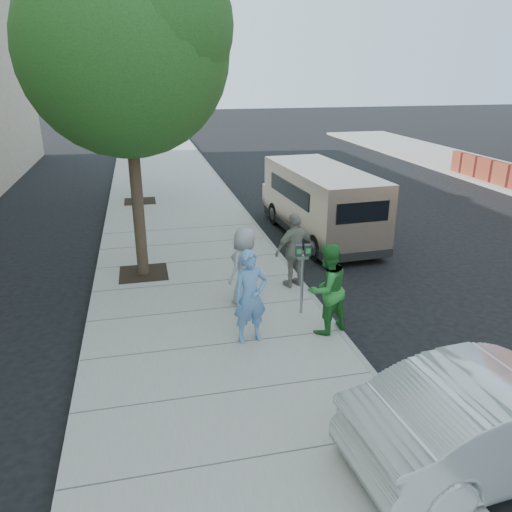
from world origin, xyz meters
name	(u,v)px	position (x,y,z in m)	size (l,w,h in m)	color
ground	(253,311)	(0.00, 0.00, 0.00)	(120.00, 120.00, 0.00)	black
sidewalk	(207,313)	(-1.00, 0.00, 0.07)	(5.00, 60.00, 0.15)	gray
curb_face	(314,301)	(1.44, 0.00, 0.07)	(0.12, 60.00, 0.16)	gray
tree_near	(126,43)	(-2.25, 2.40, 5.55)	(4.62, 4.60, 7.53)	black
tree_far	(131,73)	(-2.25, 10.00, 4.88)	(3.92, 3.80, 6.49)	black
parking_meter	(303,264)	(0.92, -0.60, 1.26)	(0.32, 0.14, 1.53)	gray
van	(320,201)	(3.19, 4.66, 1.16)	(2.29, 6.00, 2.19)	beige
sedan	(506,416)	(2.27, -5.12, 0.72)	(1.52, 4.36, 1.44)	silver
person_officer	(250,297)	(-0.37, -1.46, 1.05)	(0.66, 0.43, 1.81)	#5C8BC3
person_green_shirt	(327,289)	(1.14, -1.45, 1.06)	(0.88, 0.69, 1.81)	#287C2E
person_gray_shirt	(245,266)	(-0.13, 0.18, 1.01)	(0.84, 0.55, 1.73)	#9A9A9D
person_striped_polo	(295,250)	(1.20, 0.80, 1.04)	(1.05, 0.44, 1.79)	gray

